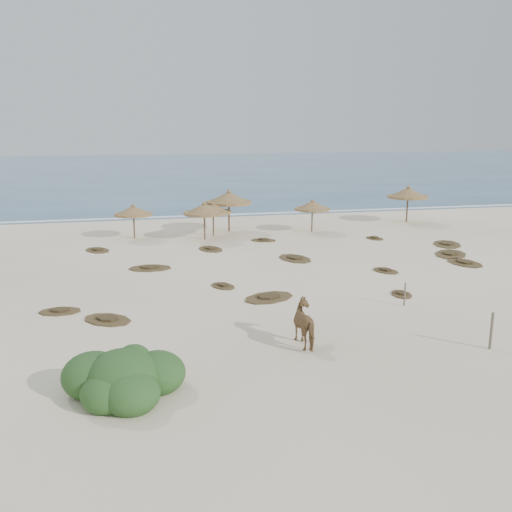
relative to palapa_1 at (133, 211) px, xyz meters
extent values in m
plane|color=#F8ECCC|center=(6.42, -17.17, -1.93)|extent=(160.00, 160.00, 0.00)
cube|color=navy|center=(6.42, 57.83, -1.92)|extent=(200.00, 100.00, 0.01)
cube|color=white|center=(6.42, 8.83, -1.92)|extent=(70.00, 0.60, 0.01)
cylinder|color=brown|center=(0.00, 0.00, -1.00)|extent=(0.11, 0.11, 1.85)
cylinder|color=brown|center=(0.00, 0.00, -0.23)|extent=(2.82, 2.82, 0.16)
cone|color=brown|center=(0.00, 0.00, 0.06)|extent=(2.72, 2.72, 0.66)
cone|color=brown|center=(0.00, 0.00, 0.46)|extent=(0.32, 0.32, 0.19)
cylinder|color=brown|center=(5.55, -0.26, -1.00)|extent=(0.11, 0.11, 1.85)
cylinder|color=brown|center=(5.55, -0.26, -0.23)|extent=(2.80, 2.80, 0.16)
cone|color=brown|center=(5.55, -0.26, 0.06)|extent=(2.71, 2.71, 0.66)
cone|color=brown|center=(5.55, -0.26, 0.46)|extent=(0.32, 0.32, 0.19)
cylinder|color=brown|center=(4.76, -1.47, -0.92)|extent=(0.11, 0.11, 2.01)
cylinder|color=brown|center=(4.76, -1.47, -0.09)|extent=(3.58, 3.58, 0.17)
cone|color=brown|center=(4.76, -1.47, 0.23)|extent=(3.47, 3.47, 0.72)
cone|color=brown|center=(4.76, -1.47, 0.66)|extent=(0.34, 0.34, 0.21)
cylinder|color=brown|center=(6.94, 1.14, -0.74)|extent=(0.14, 0.14, 2.38)
cylinder|color=brown|center=(6.94, 1.14, 0.25)|extent=(3.87, 3.87, 0.20)
cone|color=brown|center=(6.94, 1.14, 0.62)|extent=(3.74, 3.74, 0.85)
cone|color=brown|center=(6.94, 1.14, 1.13)|extent=(0.41, 0.41, 0.25)
cylinder|color=brown|center=(12.93, -0.30, -1.00)|extent=(0.11, 0.11, 1.85)
cylinder|color=brown|center=(12.93, -0.30, -0.24)|extent=(2.87, 2.87, 0.16)
cone|color=brown|center=(12.93, -0.30, 0.05)|extent=(2.77, 2.77, 0.66)
cone|color=brown|center=(12.93, -0.30, 0.45)|extent=(0.32, 0.32, 0.19)
cylinder|color=brown|center=(21.75, 1.94, -0.79)|extent=(0.13, 0.13, 2.27)
cylinder|color=brown|center=(21.75, 1.94, 0.15)|extent=(3.95, 3.95, 0.19)
cone|color=brown|center=(21.75, 1.94, 0.51)|extent=(3.82, 3.82, 0.81)
cone|color=brown|center=(21.75, 1.94, 0.99)|extent=(0.39, 0.39, 0.24)
imported|color=olive|center=(5.83, -21.48, -1.12)|extent=(1.04, 1.98, 1.61)
cylinder|color=#6F6153|center=(12.11, -23.27, -1.24)|extent=(0.10, 0.10, 1.37)
cylinder|color=#6F6153|center=(11.44, -18.02, -1.40)|extent=(0.09, 0.09, 1.04)
ellipsoid|color=#325725|center=(-0.70, -24.13, -1.32)|extent=(2.20, 2.20, 1.65)
ellipsoid|color=#325725|center=(0.30, -23.80, -1.43)|extent=(1.76, 1.76, 1.32)
ellipsoid|color=#325725|center=(-1.58, -23.69, -1.37)|extent=(1.87, 1.87, 1.40)
ellipsoid|color=#325725|center=(-0.48, -24.90, -1.48)|extent=(1.65, 1.65, 1.24)
ellipsoid|color=#325725|center=(-1.14, -24.68, -1.51)|extent=(1.54, 1.54, 1.16)
ellipsoid|color=#325725|center=(-0.04, -23.14, -1.54)|extent=(1.32, 1.32, 0.99)
ellipsoid|color=#325725|center=(-0.37, -23.58, -0.93)|extent=(0.99, 0.99, 0.74)
ellipsoid|color=#325725|center=(-1.03, -24.02, -0.88)|extent=(0.88, 0.88, 0.66)
camera|label=1|loc=(-0.27, -40.12, 5.99)|focal=40.00mm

